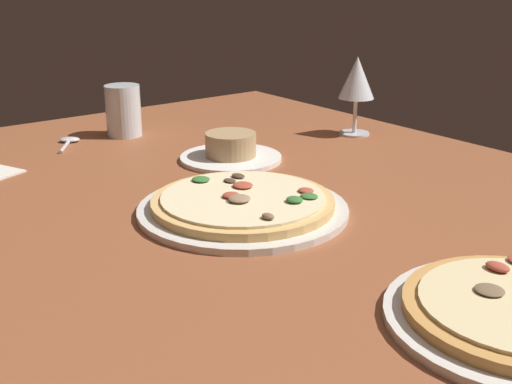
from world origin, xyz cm
name	(u,v)px	position (x,y,z in cm)	size (l,w,h in cm)	color
dining_table	(269,223)	(0.00, 0.00, 2.00)	(150.00, 110.00, 4.00)	brown
pizza_main	(243,205)	(-1.53, -3.50, 5.21)	(30.12, 30.12, 3.37)	silver
ramekin_on_saucer	(231,150)	(-24.23, 10.47, 5.84)	(18.37, 18.37, 5.06)	white
wine_glass_far	(357,80)	(-24.11, 41.83, 15.33)	(7.34, 7.34, 16.00)	silver
water_glass	(124,114)	(-52.25, 3.50, 8.50)	(7.13, 7.13, 10.39)	silver
spoon	(68,141)	(-53.08, -8.35, 4.46)	(9.71, 7.57, 1.00)	silver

